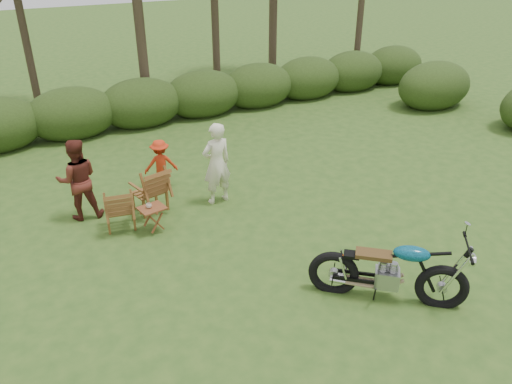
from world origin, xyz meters
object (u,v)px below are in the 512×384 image
lawn_chair_right (151,210)px  cup (149,206)px  adult_b (84,216)px  motorcycle (384,297)px  adult_a (218,201)px  side_table (153,219)px  lawn_chair_left (122,227)px  child (163,187)px

lawn_chair_right → cup: bearing=60.0°
adult_b → cup: bearing=138.1°
cup → lawn_chair_right: bearing=71.9°
motorcycle → adult_a: (-0.89, 4.19, 0.00)m
side_table → cup: (-0.05, 0.02, 0.30)m
lawn_chair_right → adult_a: (1.38, -0.34, 0.00)m
lawn_chair_right → adult_b: 1.33m
lawn_chair_left → adult_a: bearing=-167.3°
cup → adult_a: (1.65, 0.48, -0.55)m
lawn_chair_right → child: (0.58, 0.89, 0.00)m
adult_b → lawn_chair_left: bearing=133.8°
cup → adult_a: 1.81m
side_table → cup: cup is taller
motorcycle → adult_b: bearing=167.8°
adult_a → lawn_chair_left: bearing=-3.3°
adult_a → adult_b: size_ratio=1.06×
motorcycle → child: motorcycle is taller
motorcycle → lawn_chair_right: bearing=158.7°
side_table → motorcycle: bearing=-56.0°
adult_b → side_table: bearing=139.1°
adult_a → child: bearing=-61.4°
motorcycle → adult_a: bearing=144.1°
lawn_chair_left → cup: (0.45, -0.43, 0.55)m
motorcycle → lawn_chair_left: motorcycle is taller
motorcycle → side_table: (-2.49, 3.69, 0.26)m
lawn_chair_right → side_table: 0.90m
lawn_chair_right → lawn_chair_left: size_ratio=1.13×
cup → adult_a: adult_a is taller
side_table → adult_a: adult_a is taller
lawn_chair_right → child: bearing=-135.1°
side_table → adult_a: (1.60, 0.50, -0.26)m
side_table → adult_a: bearing=17.3°
adult_a → lawn_chair_right: bearing=-18.3°
child → side_table: bearing=78.0°
lawn_chair_right → child: 1.06m
adult_b → motorcycle: bearing=134.3°
motorcycle → adult_b: 6.06m
motorcycle → cup: size_ratio=21.04×
lawn_chair_left → adult_b: 0.96m
adult_b → child: bearing=-156.6°
motorcycle → side_table: 4.46m
motorcycle → cup: 4.53m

